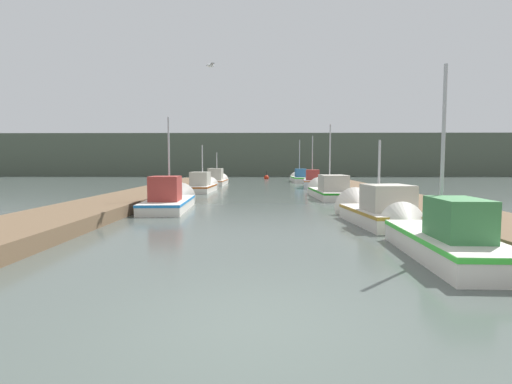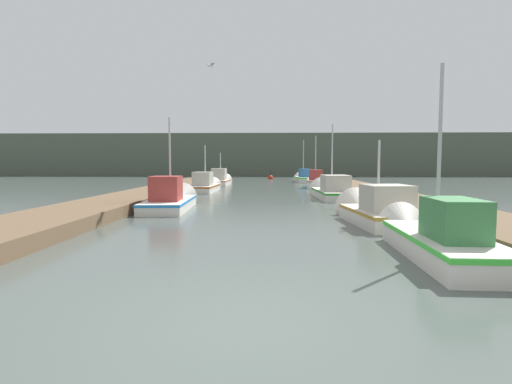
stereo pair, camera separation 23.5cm
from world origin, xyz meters
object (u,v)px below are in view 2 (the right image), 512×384
(fishing_boat_1, at_px, (374,210))
(seagull_lead, at_px, (210,66))
(fishing_boat_6, at_px, (221,180))
(channel_buoy, at_px, (271,178))
(fishing_boat_3, at_px, (330,190))
(fishing_boat_5, at_px, (315,181))
(fishing_boat_2, at_px, (172,199))
(fishing_boat_4, at_px, (206,185))
(mooring_piling_2, at_px, (317,177))
(fishing_boat_7, at_px, (303,178))
(mooring_piling_0, at_px, (163,192))
(mooring_piling_1, at_px, (162,193))
(fishing_boat_0, at_px, (433,236))

(fishing_boat_1, height_order, seagull_lead, seagull_lead)
(fishing_boat_6, bearing_deg, channel_buoy, 70.18)
(fishing_boat_1, distance_m, fishing_boat_3, 9.76)
(fishing_boat_5, bearing_deg, fishing_boat_2, -113.39)
(fishing_boat_4, height_order, mooring_piling_2, fishing_boat_4)
(fishing_boat_1, bearing_deg, mooring_piling_2, 81.68)
(fishing_boat_3, xyz_separation_m, fishing_boat_7, (-0.06, 18.07, 0.00))
(fishing_boat_1, xyz_separation_m, fishing_boat_5, (0.19, 18.78, 0.06))
(fishing_boat_2, distance_m, mooring_piling_0, 2.55)
(mooring_piling_1, relative_size, channel_buoy, 0.95)
(fishing_boat_0, distance_m, fishing_boat_4, 20.54)
(fishing_boat_0, distance_m, mooring_piling_1, 14.07)
(fishing_boat_2, distance_m, mooring_piling_1, 2.44)
(fishing_boat_1, height_order, mooring_piling_2, fishing_boat_1)
(fishing_boat_3, height_order, channel_buoy, fishing_boat_3)
(fishing_boat_1, height_order, fishing_boat_5, fishing_boat_5)
(fishing_boat_5, relative_size, fishing_boat_7, 0.83)
(fishing_boat_6, distance_m, fishing_boat_7, 9.44)
(fishing_boat_5, height_order, fishing_boat_7, fishing_boat_7)
(fishing_boat_3, xyz_separation_m, mooring_piling_0, (-8.95, -3.48, 0.15))
(fishing_boat_6, relative_size, mooring_piling_1, 5.12)
(fishing_boat_4, height_order, fishing_boat_5, fishing_boat_5)
(fishing_boat_7, bearing_deg, mooring_piling_1, -113.58)
(seagull_lead, bearing_deg, fishing_boat_1, 39.01)
(fishing_boat_5, bearing_deg, fishing_boat_0, -84.99)
(fishing_boat_0, relative_size, fishing_boat_2, 0.93)
(mooring_piling_0, xyz_separation_m, mooring_piling_2, (10.27, 20.84, -0.05))
(fishing_boat_0, bearing_deg, seagull_lead, 133.18)
(fishing_boat_0, xyz_separation_m, fishing_boat_7, (-0.12, 32.47, 0.01))
(fishing_boat_0, relative_size, fishing_boat_7, 0.88)
(fishing_boat_6, xyz_separation_m, seagull_lead, (2.08, -20.56, 5.37))
(mooring_piling_1, height_order, mooring_piling_2, mooring_piling_1)
(fishing_boat_0, xyz_separation_m, fishing_boat_6, (-8.04, 27.32, 0.02))
(fishing_boat_7, height_order, mooring_piling_0, fishing_boat_7)
(fishing_boat_1, relative_size, mooring_piling_0, 4.27)
(fishing_boat_1, bearing_deg, fishing_boat_2, 148.10)
(fishing_boat_6, bearing_deg, fishing_boat_1, -69.00)
(fishing_boat_3, bearing_deg, channel_buoy, 95.68)
(fishing_boat_1, relative_size, fishing_boat_5, 0.97)
(fishing_boat_0, relative_size, mooring_piling_0, 4.70)
(fishing_boat_7, bearing_deg, fishing_boat_6, -148.18)
(channel_buoy, bearing_deg, mooring_piling_2, -57.02)
(mooring_piling_2, relative_size, channel_buoy, 0.91)
(mooring_piling_0, distance_m, mooring_piling_2, 23.23)
(fishing_boat_4, xyz_separation_m, fishing_boat_7, (7.96, 13.58, -0.00))
(fishing_boat_0, distance_m, fishing_boat_5, 23.42)
(mooring_piling_0, bearing_deg, fishing_boat_7, 67.60)
(fishing_boat_2, bearing_deg, fishing_boat_5, 58.60)
(fishing_boat_2, bearing_deg, seagull_lead, -44.40)
(mooring_piling_0, relative_size, mooring_piling_1, 1.05)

